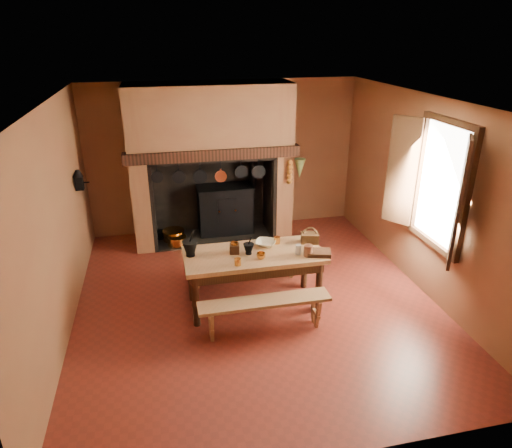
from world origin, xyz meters
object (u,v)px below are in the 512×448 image
at_px(work_table, 254,261).
at_px(bench_front, 265,308).
at_px(mixing_bowl, 266,243).
at_px(wicker_basket, 310,237).
at_px(iron_range, 226,209).
at_px(coffee_grinder, 235,248).

distance_m(work_table, bench_front, 0.72).
relative_size(mixing_bowl, wicker_basket, 1.01).
relative_size(work_table, bench_front, 1.12).
xyz_separation_m(work_table, bench_front, (0.00, -0.64, -0.33)).
distance_m(work_table, wicker_basket, 0.88).
bearing_deg(work_table, iron_range, 89.89).
bearing_deg(iron_range, mixing_bowl, -85.06).
height_order(iron_range, work_table, iron_range).
relative_size(bench_front, mixing_bowl, 5.96).
xyz_separation_m(bench_front, mixing_bowl, (0.21, 0.84, 0.50)).
distance_m(iron_range, mixing_bowl, 2.42).
bearing_deg(mixing_bowl, work_table, -137.30).
xyz_separation_m(coffee_grinder, mixing_bowl, (0.46, 0.14, -0.04)).
distance_m(bench_front, mixing_bowl, 1.00).
bearing_deg(mixing_bowl, wicker_basket, -2.91).
bearing_deg(mixing_bowl, iron_range, 94.94).
bearing_deg(coffee_grinder, iron_range, 95.22).
xyz_separation_m(bench_front, coffee_grinder, (-0.25, 0.70, 0.54)).
bearing_deg(iron_range, coffee_grinder, -95.89).
bearing_deg(mixing_bowl, bench_front, -104.13).
relative_size(bench_front, coffee_grinder, 8.44).
bearing_deg(coffee_grinder, work_table, -1.88).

